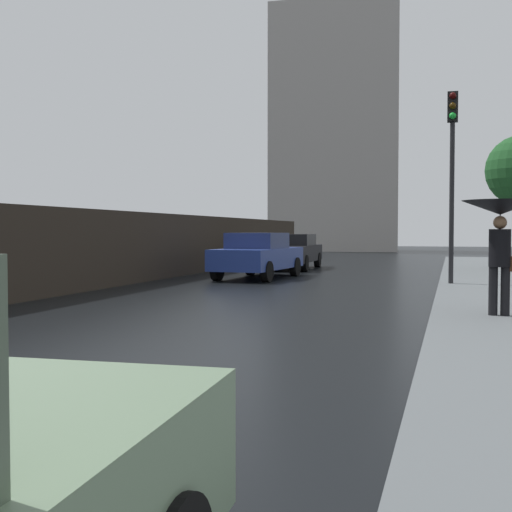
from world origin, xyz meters
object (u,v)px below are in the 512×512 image
car_black_near_kerb (291,251)px  car_blue_mid_road (258,255)px  pedestrian_with_umbrella_near (500,221)px  traffic_light (452,153)px

car_black_near_kerb → car_blue_mid_road: bearing=90.2°
car_blue_mid_road → pedestrian_with_umbrella_near: 10.90m
car_black_near_kerb → traffic_light: bearing=126.5°
car_black_near_kerb → car_blue_mid_road: size_ratio=1.06×
traffic_light → car_black_near_kerb: bearing=128.7°
car_blue_mid_road → traffic_light: (5.80, -2.21, 2.74)m
car_black_near_kerb → traffic_light: size_ratio=0.94×
car_black_near_kerb → car_blue_mid_road: (0.22, -5.32, 0.02)m
traffic_light → car_blue_mid_road: bearing=159.1°
car_blue_mid_road → car_black_near_kerb: bearing=-83.8°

